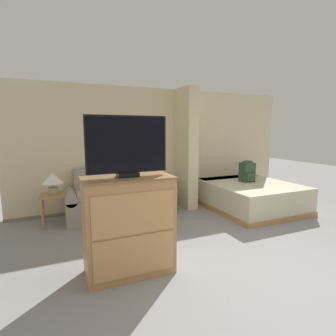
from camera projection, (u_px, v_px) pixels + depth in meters
name	position (u px, v px, depth m)	size (l,w,h in m)	color
ground_plane	(277.00, 282.00, 2.96)	(20.00, 20.00, 0.00)	gray
wall_back	(161.00, 148.00, 5.96)	(6.37, 0.16, 2.60)	beige
wall_partition_pillar	(186.00, 148.00, 5.75)	(0.24, 0.70, 2.60)	beige
couch	(120.00, 199.00, 5.24)	(2.10, 0.84, 0.94)	gray
coffee_table	(138.00, 210.00, 4.37)	(0.78, 0.46, 0.42)	#B27F4C
side_table	(54.00, 199.00, 4.69)	(0.44, 0.44, 0.57)	#B27F4C
table_lamp	(53.00, 180.00, 4.64)	(0.37, 0.37, 0.38)	tan
tv_dresser	(129.00, 226.00, 3.08)	(1.04, 0.52, 1.17)	#B27F4C
tv	(127.00, 146.00, 2.95)	(0.93, 0.16, 0.69)	black
bed	(249.00, 195.00, 5.74)	(1.72, 2.01, 0.56)	#B27F4C
backpack	(247.00, 171.00, 5.79)	(0.29, 0.26, 0.47)	#2D4733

